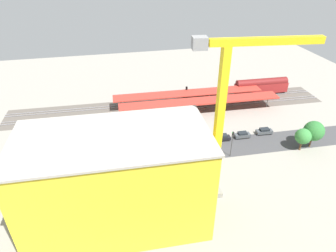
# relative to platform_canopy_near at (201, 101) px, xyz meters

# --- Properties ---
(ground_plane) EXTENTS (167.86, 167.86, 0.00)m
(ground_plane) POSITION_rel_platform_canopy_near_xyz_m (8.48, 14.82, -4.24)
(ground_plane) COLOR gray
(ground_plane) RESTS_ON ground
(rail_bed) EXTENTS (105.26, 16.34, 0.01)m
(rail_bed) POSITION_rel_platform_canopy_near_xyz_m (8.48, -6.82, -4.24)
(rail_bed) COLOR #5B544C
(rail_bed) RESTS_ON ground
(street_asphalt) EXTENTS (105.14, 12.21, 0.01)m
(street_asphalt) POSITION_rel_platform_canopy_near_xyz_m (8.48, 19.33, -4.24)
(street_asphalt) COLOR #424244
(street_asphalt) RESTS_ON ground
(track_rails) EXTENTS (104.86, 9.91, 0.12)m
(track_rails) POSITION_rel_platform_canopy_near_xyz_m (8.48, -6.82, -4.06)
(track_rails) COLOR #9E9EA8
(track_rails) RESTS_ON ground
(platform_canopy_near) EXTENTS (51.32, 6.66, 4.50)m
(platform_canopy_near) POSITION_rel_platform_canopy_near_xyz_m (0.00, 0.00, 0.00)
(platform_canopy_near) COLOR #B73328
(platform_canopy_near) RESTS_ON ground
(platform_canopy_far) EXTENTS (50.12, 6.80, 4.16)m
(platform_canopy_far) POSITION_rel_platform_canopy_near_xyz_m (1.94, -7.22, -0.28)
(platform_canopy_far) COLOR #B73328
(platform_canopy_far) RESTS_ON ground
(locomotive) EXTENTS (14.89, 3.32, 5.21)m
(locomotive) POSITION_rel_platform_canopy_near_xyz_m (-3.92, -9.40, -2.40)
(locomotive) COLOR black
(locomotive) RESTS_ON ground
(passenger_coach) EXTENTS (19.61, 3.62, 5.82)m
(passenger_coach) POSITION_rel_platform_canopy_near_xyz_m (-25.86, -9.39, -1.20)
(passenger_coach) COLOR black
(passenger_coach) RESTS_ON ground
(parked_car_0) EXTENTS (4.70, 2.01, 1.75)m
(parked_car_0) POSITION_rel_platform_canopy_near_xyz_m (-14.10, 15.77, -3.46)
(parked_car_0) COLOR black
(parked_car_0) RESTS_ON ground
(parked_car_1) EXTENTS (4.44, 1.83, 1.74)m
(parked_car_1) POSITION_rel_platform_canopy_near_xyz_m (-7.18, 16.28, -3.46)
(parked_car_1) COLOR black
(parked_car_1) RESTS_ON ground
(parked_car_2) EXTENTS (4.28, 2.07, 1.73)m
(parked_car_2) POSITION_rel_platform_canopy_near_xyz_m (-1.39, 16.29, -3.48)
(parked_car_2) COLOR black
(parked_car_2) RESTS_ON ground
(parked_car_3) EXTENTS (4.16, 2.07, 1.64)m
(parked_car_3) POSITION_rel_platform_canopy_near_xyz_m (4.73, 15.61, -3.52)
(parked_car_3) COLOR black
(parked_car_3) RESTS_ON ground
(parked_car_4) EXTENTS (4.76, 2.05, 1.57)m
(parked_car_4) POSITION_rel_platform_canopy_near_xyz_m (11.37, 16.43, -3.54)
(parked_car_4) COLOR black
(parked_car_4) RESTS_ON ground
(parked_car_5) EXTENTS (4.63, 1.96, 1.71)m
(parked_car_5) POSITION_rel_platform_canopy_near_xyz_m (18.11, 15.40, -3.50)
(parked_car_5) COLOR black
(parked_car_5) RESTS_ON ground
(parked_car_6) EXTENTS (4.37, 2.03, 1.82)m
(parked_car_6) POSITION_rel_platform_canopy_near_xyz_m (23.83, 16.04, -3.44)
(parked_car_6) COLOR black
(parked_car_6) RESTS_ON ground
(parked_car_7) EXTENTS (4.37, 1.96, 1.55)m
(parked_car_7) POSITION_rel_platform_canopy_near_xyz_m (30.61, 16.15, -3.55)
(parked_car_7) COLOR black
(parked_car_7) RESTS_ON ground
(construction_building) EXTENTS (32.54, 17.03, 18.86)m
(construction_building) POSITION_rel_platform_canopy_near_xyz_m (28.18, 38.16, 5.19)
(construction_building) COLOR yellow
(construction_building) RESTS_ON ground
(construction_roof_slab) EXTENTS (33.16, 17.65, 0.40)m
(construction_roof_slab) POSITION_rel_platform_canopy_near_xyz_m (28.18, 38.16, 14.82)
(construction_roof_slab) COLOR #ADA89E
(construction_roof_slab) RESTS_ON construction_building
(tower_crane) EXTENTS (21.94, 4.14, 33.57)m
(tower_crane) POSITION_rel_platform_canopy_near_xyz_m (7.28, 35.35, 15.02)
(tower_crane) COLOR gray
(tower_crane) RESTS_ON ground
(box_truck_0) EXTENTS (9.13, 2.64, 3.35)m
(box_truck_0) POSITION_rel_platform_canopy_near_xyz_m (18.11, 25.25, -2.62)
(box_truck_0) COLOR black
(box_truck_0) RESTS_ON ground
(box_truck_1) EXTENTS (8.63, 2.68, 3.43)m
(box_truck_1) POSITION_rel_platform_canopy_near_xyz_m (33.23, 23.32, -2.56)
(box_truck_1) COLOR black
(box_truck_1) RESTS_ON ground
(street_tree_0) EXTENTS (5.24, 5.24, 7.56)m
(street_tree_0) POSITION_rel_platform_canopy_near_xyz_m (-22.87, 24.22, 0.69)
(street_tree_0) COLOR brown
(street_tree_0) RESTS_ON ground
(street_tree_1) EXTENTS (4.93, 4.93, 6.91)m
(street_tree_1) POSITION_rel_platform_canopy_near_xyz_m (27.86, 24.73, 0.19)
(street_tree_1) COLOR brown
(street_tree_1) RESTS_ON ground
(street_tree_2) EXTENTS (4.23, 4.23, 6.99)m
(street_tree_2) POSITION_rel_platform_canopy_near_xyz_m (24.49, 24.68, 0.59)
(street_tree_2) COLOR brown
(street_tree_2) RESTS_ON ground
(street_tree_3) EXTENTS (4.08, 4.08, 6.26)m
(street_tree_3) POSITION_rel_platform_canopy_near_xyz_m (-19.48, 24.93, -0.05)
(street_tree_3) COLOR brown
(street_tree_3) RESTS_ON ground
(street_tree_4) EXTENTS (5.60, 5.60, 7.27)m
(street_tree_4) POSITION_rel_platform_canopy_near_xyz_m (39.71, 25.29, 0.22)
(street_tree_4) COLOR brown
(street_tree_4) RESTS_ON ground
(street_tree_5) EXTENTS (4.23, 4.23, 6.32)m
(street_tree_5) POSITION_rel_platform_canopy_near_xyz_m (37.71, 25.25, -0.07)
(street_tree_5) COLOR brown
(street_tree_5) RESTS_ON ground
(traffic_light) EXTENTS (0.50, 0.36, 7.21)m
(traffic_light) POSITION_rel_platform_canopy_near_xyz_m (-0.61, 23.56, 0.49)
(traffic_light) COLOR #333333
(traffic_light) RESTS_ON ground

